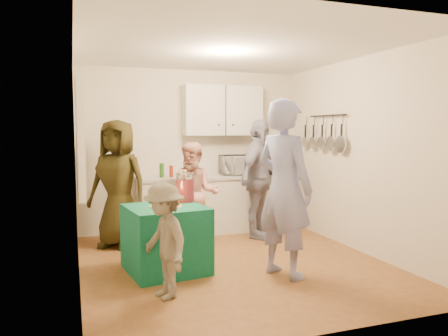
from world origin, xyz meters
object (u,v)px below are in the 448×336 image
object	(u,v)px
woman_back_center	(195,194)
woman_back_left	(118,184)
microwave	(239,165)
party_table	(166,239)
counter	(208,205)
woman_back_right	(259,179)
child_near_left	(164,241)
man_birthday	(284,189)
punch_jar	(185,188)

from	to	relation	value
woman_back_center	woman_back_left	bearing A→B (deg)	-174.74
microwave	party_table	xyz separation A→B (m)	(-1.57, -1.71, -0.69)
counter	party_table	size ratio (longest dim) A/B	2.59
counter	woman_back_right	world-z (taller)	woman_back_right
child_near_left	party_table	bearing A→B (deg)	154.21
microwave	child_near_left	xyz separation A→B (m)	(-1.74, -2.50, -0.50)
microwave	woman_back_right	bearing A→B (deg)	-79.16
man_birthday	party_table	bearing A→B (deg)	40.52
counter	microwave	xyz separation A→B (m)	(0.52, 0.00, 0.64)
punch_jar	man_birthday	xyz separation A→B (m)	(0.92, -0.83, 0.06)
man_birthday	child_near_left	size ratio (longest dim) A/B	1.75
woman_back_left	child_near_left	distance (m)	2.11
woman_back_center	woman_back_right	xyz separation A→B (m)	(1.04, 0.15, 0.16)
party_table	woman_back_right	bearing A→B (deg)	33.90
child_near_left	punch_jar	bearing A→B (deg)	142.02
microwave	child_near_left	size ratio (longest dim) A/B	0.51
child_near_left	microwave	bearing A→B (deg)	131.83
woman_back_right	woman_back_center	bearing A→B (deg)	144.63
party_table	microwave	bearing A→B (deg)	47.56
man_birthday	child_near_left	world-z (taller)	man_birthday
man_birthday	woman_back_left	bearing A→B (deg)	17.43
party_table	punch_jar	bearing A→B (deg)	38.30
punch_jar	microwave	bearing A→B (deg)	49.35
punch_jar	woman_back_right	distance (m)	1.63
counter	microwave	size ratio (longest dim) A/B	3.82
woman_back_center	punch_jar	bearing A→B (deg)	-91.48
punch_jar	woman_back_center	bearing A→B (deg)	66.37
woman_back_right	child_near_left	size ratio (longest dim) A/B	1.59
party_table	child_near_left	size ratio (longest dim) A/B	0.75
child_near_left	woman_back_left	bearing A→B (deg)	172.92
woman_back_right	child_near_left	xyz separation A→B (m)	(-1.84, -1.91, -0.33)
man_birthday	woman_back_center	distance (m)	1.69
party_table	woman_back_right	distance (m)	2.07
punch_jar	woman_back_center	distance (m)	0.83
man_birthday	woman_back_right	xyz separation A→B (m)	(0.44, 1.71, -0.09)
microwave	party_table	size ratio (longest dim) A/B	0.68
party_table	counter	bearing A→B (deg)	58.64
punch_jar	counter	bearing A→B (deg)	63.17
counter	child_near_left	size ratio (longest dim) A/B	1.95
microwave	man_birthday	bearing A→B (deg)	-96.89
party_table	child_near_left	world-z (taller)	child_near_left
woman_back_center	man_birthday	bearing A→B (deg)	-46.80
microwave	woman_back_center	bearing A→B (deg)	-140.25
party_table	woman_back_center	bearing A→B (deg)	57.50
microwave	child_near_left	bearing A→B (deg)	-123.13
party_table	woman_back_left	world-z (taller)	woman_back_left
counter	woman_back_right	distance (m)	0.98
woman_back_left	counter	bearing A→B (deg)	52.72
woman_back_right	child_near_left	distance (m)	2.67
punch_jar	man_birthday	size ratio (longest dim) A/B	0.17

